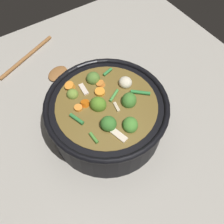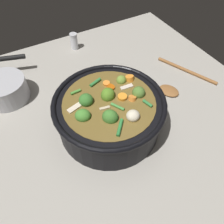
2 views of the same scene
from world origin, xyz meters
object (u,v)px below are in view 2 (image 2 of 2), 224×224
at_px(salt_shaker, 74,41).
at_px(wooden_spoon, 176,82).
at_px(cooking_pot, 109,113).
at_px(small_saucepan, 6,89).

bearing_deg(salt_shaker, wooden_spoon, -148.16).
bearing_deg(cooking_pot, wooden_spoon, -80.87).
bearing_deg(salt_shaker, small_saucepan, 116.20).
distance_m(wooden_spoon, salt_shaker, 0.46).
xyz_separation_m(cooking_pot, small_saucepan, (0.28, 0.25, -0.02)).
xyz_separation_m(wooden_spoon, small_saucepan, (0.23, 0.56, 0.03)).
bearing_deg(salt_shaker, cooking_pot, 171.01).
height_order(wooden_spoon, small_saucepan, small_saucepan).
xyz_separation_m(cooking_pot, salt_shaker, (0.44, -0.07, -0.03)).
height_order(cooking_pot, wooden_spoon, cooking_pot).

